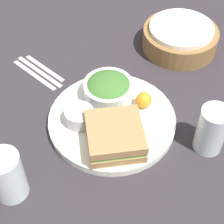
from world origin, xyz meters
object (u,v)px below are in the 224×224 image
(sandwich, at_px, (115,136))
(dressing_cup, at_px, (79,116))
(spoon, at_px, (44,68))
(salad_bowl, at_px, (108,89))
(drink_glass, at_px, (212,130))
(fork, at_px, (34,75))
(knife, at_px, (39,71))
(water_glass, at_px, (7,176))
(plate, at_px, (112,120))
(bread_basket, at_px, (180,38))

(sandwich, xyz_separation_m, dressing_cup, (-0.10, -0.03, -0.01))
(sandwich, distance_m, dressing_cup, 0.10)
(sandwich, relative_size, spoon, 1.11)
(salad_bowl, height_order, drink_glass, drink_glass)
(salad_bowl, distance_m, dressing_cup, 0.10)
(fork, distance_m, knife, 0.02)
(spoon, xyz_separation_m, water_glass, (0.30, -0.22, 0.05))
(dressing_cup, bearing_deg, sandwich, 19.78)
(fork, xyz_separation_m, water_glass, (0.29, -0.18, 0.05))
(drink_glass, bearing_deg, spoon, -156.10)
(plate, distance_m, drink_glass, 0.23)
(fork, relative_size, water_glass, 1.42)
(plate, relative_size, water_glass, 2.60)
(drink_glass, distance_m, fork, 0.48)
(plate, bearing_deg, salad_bowl, 153.96)
(plate, distance_m, salad_bowl, 0.08)
(sandwich, bearing_deg, fork, -171.03)
(dressing_cup, distance_m, knife, 0.23)
(sandwich, height_order, water_glass, water_glass)
(plate, height_order, water_glass, water_glass)
(sandwich, bearing_deg, drink_glass, 58.60)
(fork, bearing_deg, drink_glass, -166.51)
(sandwich, xyz_separation_m, knife, (-0.32, -0.03, -0.04))
(fork, bearing_deg, spoon, -90.00)
(drink_glass, bearing_deg, plate, -140.50)
(knife, bearing_deg, bread_basket, -122.39)
(plate, relative_size, sandwich, 1.83)
(plate, distance_m, sandwich, 0.08)
(drink_glass, bearing_deg, bread_basket, 150.59)
(bread_basket, distance_m, spoon, 0.39)
(fork, distance_m, spoon, 0.04)
(drink_glass, bearing_deg, water_glass, -107.67)
(drink_glass, bearing_deg, fork, -151.85)
(fork, relative_size, spoon, 1.11)
(salad_bowl, height_order, fork, salad_bowl)
(knife, bearing_deg, sandwich, 171.11)
(bread_basket, bearing_deg, dressing_cup, -75.01)
(fork, bearing_deg, bread_basket, -121.05)
(plate, distance_m, knife, 0.26)
(dressing_cup, distance_m, bread_basket, 0.40)
(plate, height_order, spoon, plate)
(sandwich, relative_size, fork, 1.00)
(salad_bowl, distance_m, spoon, 0.22)
(plate, height_order, salad_bowl, salad_bowl)
(bread_basket, bearing_deg, salad_bowl, -76.03)
(knife, xyz_separation_m, spoon, (-0.00, 0.02, 0.00))
(knife, bearing_deg, fork, 90.00)
(dressing_cup, bearing_deg, salad_bowl, 107.84)
(spoon, bearing_deg, salad_bowl, -172.60)
(plate, bearing_deg, spoon, -169.25)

